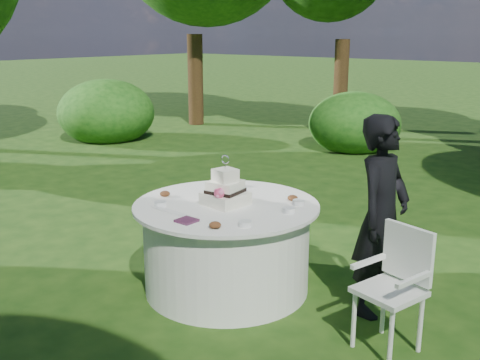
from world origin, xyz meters
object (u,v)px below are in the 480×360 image
(cake, at_px, (225,191))
(table, at_px, (227,246))
(guest, at_px, (382,216))
(napkins, at_px, (187,221))
(chair, at_px, (397,279))

(cake, bearing_deg, table, 112.66)
(guest, height_order, cake, guest)
(napkins, bearing_deg, cake, 97.06)
(table, bearing_deg, napkins, -82.22)
(guest, relative_size, cake, 3.69)
(table, xyz_separation_m, chair, (1.51, 0.05, 0.13))
(napkins, height_order, cake, cake)
(guest, relative_size, chair, 1.80)
(guest, height_order, table, guest)
(cake, relative_size, chair, 0.49)
(guest, xyz_separation_m, cake, (-1.17, -0.49, 0.10))
(table, height_order, cake, cake)
(chair, bearing_deg, guest, 128.61)
(cake, bearing_deg, napkins, -82.94)
(guest, bearing_deg, table, 111.84)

